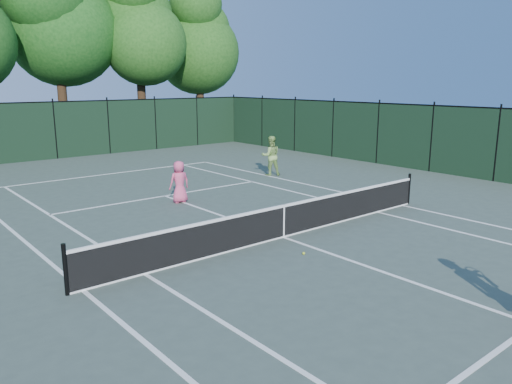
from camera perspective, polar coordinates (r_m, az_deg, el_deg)
ground at (r=13.53m, az=3.15°, el=-5.19°), size 90.00×90.00×0.00m
sideline_doubles_left at (r=10.81m, az=-19.13°, el=-10.60°), size 0.10×23.77×0.01m
sideline_doubles_right at (r=17.59m, az=16.39°, el=-1.48°), size 0.10×23.77×0.01m
sideline_singles_left at (r=11.30m, az=-12.56°, el=-9.15°), size 0.10×23.77×0.01m
sideline_singles_right at (r=16.50m, az=13.71°, el=-2.24°), size 0.10×23.77×0.01m
baseline_far at (r=23.41m, az=-17.01°, el=1.92°), size 10.97×0.10×0.01m
service_line_far at (r=18.56m, az=-10.38°, el=-0.44°), size 8.23×0.10×0.01m
center_service_line at (r=13.53m, az=3.15°, el=-5.18°), size 0.10×12.80×0.01m
tennis_net at (r=13.39m, az=3.18°, el=-3.25°), size 11.69×0.09×1.06m
fence_far at (r=28.92m, az=-21.98°, el=6.50°), size 24.00×0.05×3.00m
fence_right at (r=22.97m, az=25.84°, el=4.79°), size 0.05×36.00×3.00m
tree_4 at (r=35.04m, az=-13.36°, el=18.89°), size 6.20×6.20×12.97m
tree_5 at (r=37.92m, az=-6.58°, el=17.98°), size 5.80×5.80×12.23m
player_pink at (r=17.36m, az=-8.75°, el=1.16°), size 0.75×0.53×1.45m
player_green at (r=22.12m, az=1.70°, el=4.16°), size 1.06×0.98×1.75m
loose_ball_midcourt at (r=12.25m, az=5.47°, el=-6.99°), size 0.07×0.07×0.07m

